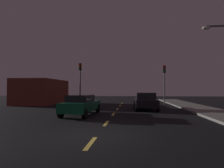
# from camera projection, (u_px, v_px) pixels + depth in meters

# --- Properties ---
(ground_plane) EXTENTS (80.00, 80.00, 0.00)m
(ground_plane) POSITION_uv_depth(u_px,v_px,m) (114.00, 113.00, 14.53)
(ground_plane) COLOR black
(sidewalk_curb_right) EXTENTS (3.00, 40.00, 0.15)m
(sidewalk_curb_right) POSITION_uv_depth(u_px,v_px,m) (217.00, 114.00, 13.73)
(sidewalk_curb_right) COLOR gray
(sidewalk_curb_right) RESTS_ON ground_plane
(lane_stripe_nearest) EXTENTS (0.16, 1.60, 0.01)m
(lane_stripe_nearest) POSITION_uv_depth(u_px,v_px,m) (91.00, 143.00, 6.38)
(lane_stripe_nearest) COLOR #EACC4C
(lane_stripe_nearest) RESTS_ON ground_plane
(lane_stripe_second) EXTENTS (0.16, 1.60, 0.01)m
(lane_stripe_second) POSITION_uv_depth(u_px,v_px,m) (106.00, 123.00, 10.16)
(lane_stripe_second) COLOR #EACC4C
(lane_stripe_second) RESTS_ON ground_plane
(lane_stripe_third) EXTENTS (0.16, 1.60, 0.01)m
(lane_stripe_third) POSITION_uv_depth(u_px,v_px,m) (113.00, 114.00, 13.93)
(lane_stripe_third) COLOR #EACC4C
(lane_stripe_third) RESTS_ON ground_plane
(lane_stripe_fourth) EXTENTS (0.16, 1.60, 0.01)m
(lane_stripe_fourth) POSITION_uv_depth(u_px,v_px,m) (117.00, 109.00, 17.71)
(lane_stripe_fourth) COLOR #EACC4C
(lane_stripe_fourth) RESTS_ON ground_plane
(lane_stripe_fifth) EXTENTS (0.16, 1.60, 0.01)m
(lane_stripe_fifth) POSITION_uv_depth(u_px,v_px,m) (120.00, 106.00, 21.49)
(lane_stripe_fifth) COLOR #EACC4C
(lane_stripe_fifth) RESTS_ON ground_plane
(lane_stripe_sixth) EXTENTS (0.16, 1.60, 0.01)m
(lane_stripe_sixth) POSITION_uv_depth(u_px,v_px,m) (122.00, 103.00, 25.26)
(lane_stripe_sixth) COLOR #EACC4C
(lane_stripe_sixth) RESTS_ON ground_plane
(traffic_signal_left) EXTENTS (0.32, 0.38, 5.23)m
(traffic_signal_left) POSITION_uv_depth(u_px,v_px,m) (80.00, 76.00, 24.43)
(traffic_signal_left) COLOR black
(traffic_signal_left) RESTS_ON ground_plane
(traffic_signal_right) EXTENTS (0.32, 0.38, 4.81)m
(traffic_signal_right) POSITION_uv_depth(u_px,v_px,m) (164.00, 77.00, 23.28)
(traffic_signal_right) COLOR #4C4C51
(traffic_signal_right) RESTS_ON ground_plane
(car_stopped_ahead) EXTENTS (2.05, 4.16, 1.55)m
(car_stopped_ahead) POSITION_uv_depth(u_px,v_px,m) (145.00, 101.00, 17.10)
(car_stopped_ahead) COLOR black
(car_stopped_ahead) RESTS_ON ground_plane
(car_adjacent_lane) EXTENTS (2.05, 4.63, 1.44)m
(car_adjacent_lane) POSITION_uv_depth(u_px,v_px,m) (81.00, 105.00, 13.56)
(car_adjacent_lane) COLOR #0F4C2D
(car_adjacent_lane) RESTS_ON ground_plane
(street_lamp_right) EXTENTS (1.70, 0.36, 6.27)m
(street_lamp_right) POSITION_uv_depth(u_px,v_px,m) (223.00, 60.00, 12.85)
(street_lamp_right) COLOR #4C4C51
(street_lamp_right) RESTS_ON ground_plane
(storefront_left) EXTENTS (4.44, 7.53, 3.10)m
(storefront_left) POSITION_uv_depth(u_px,v_px,m) (42.00, 92.00, 24.46)
(storefront_left) COLOR maroon
(storefront_left) RESTS_ON ground_plane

